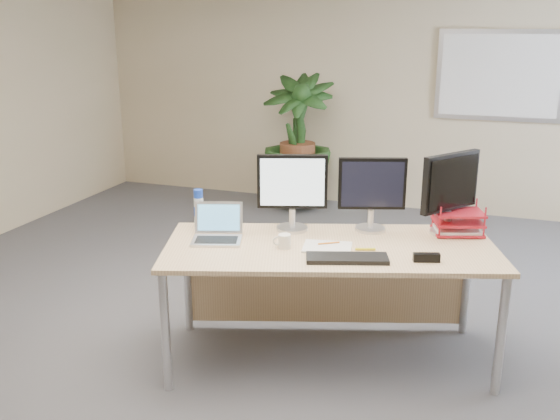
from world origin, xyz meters
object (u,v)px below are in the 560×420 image
(monitor_right, at_px, (372,189))
(laptop, at_px, (218,230))
(desk, at_px, (329,264))
(monitor_left, at_px, (292,187))
(floor_plant, at_px, (298,147))

(monitor_right, xyz_separation_m, laptop, (-0.88, -0.48, -0.22))
(desk, height_order, monitor_right, monitor_right)
(monitor_left, relative_size, laptop, 1.36)
(floor_plant, bearing_deg, monitor_right, -63.37)
(laptop, bearing_deg, monitor_left, 39.47)
(desk, relative_size, monitor_left, 4.35)
(desk, relative_size, monitor_right, 4.51)
(monitor_left, distance_m, monitor_right, 0.52)
(monitor_right, relative_size, laptop, 1.31)
(laptop, bearing_deg, desk, 18.28)
(monitor_left, bearing_deg, desk, -19.46)
(floor_plant, height_order, monitor_left, floor_plant)
(laptop, bearing_deg, monitor_right, 28.76)
(floor_plant, xyz_separation_m, monitor_right, (1.36, -2.72, 0.31))
(desk, xyz_separation_m, laptop, (-0.67, -0.22, 0.22))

